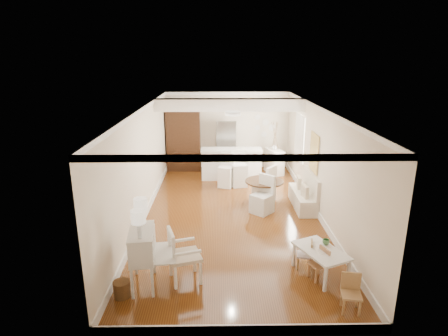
{
  "coord_description": "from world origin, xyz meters",
  "views": [
    {
      "loc": [
        -0.34,
        -9.14,
        4.0
      ],
      "look_at": [
        -0.19,
        0.3,
        1.19
      ],
      "focal_mm": 30.0,
      "sensor_mm": 36.0,
      "label": 1
    }
  ],
  "objects_px": {
    "kids_chair_a": "(318,264)",
    "sideboard": "(274,161)",
    "bar_stool_left": "(226,171)",
    "wicker_basket": "(122,289)",
    "fridge": "(236,146)",
    "kids_table": "(320,262)",
    "secretary_bureau": "(143,258)",
    "bar_stool_right": "(239,169)",
    "kids_chair_b": "(304,254)",
    "slip_chair_near": "(262,195)",
    "kids_chair_c": "(351,294)",
    "slip_chair_far": "(264,183)",
    "breakfast_counter": "(231,164)",
    "dining_table": "(264,193)",
    "gustavian_armchair": "(185,255)",
    "pantry_cabinet": "(184,139)"
  },
  "relations": [
    {
      "from": "kids_chair_b",
      "to": "bar_stool_left",
      "type": "height_order",
      "value": "bar_stool_left"
    },
    {
      "from": "kids_chair_c",
      "to": "sideboard",
      "type": "bearing_deg",
      "value": 101.23
    },
    {
      "from": "secretary_bureau",
      "to": "gustavian_armchair",
      "type": "distance_m",
      "value": 0.76
    },
    {
      "from": "wicker_basket",
      "to": "pantry_cabinet",
      "type": "distance_m",
      "value": 7.76
    },
    {
      "from": "breakfast_counter",
      "to": "bar_stool_right",
      "type": "bearing_deg",
      "value": -75.22
    },
    {
      "from": "kids_chair_b",
      "to": "dining_table",
      "type": "distance_m",
      "value": 3.32
    },
    {
      "from": "wicker_basket",
      "to": "kids_chair_a",
      "type": "height_order",
      "value": "kids_chair_a"
    },
    {
      "from": "bar_stool_left",
      "to": "fridge",
      "type": "xyz_separation_m",
      "value": [
        0.4,
        1.94,
        0.37
      ]
    },
    {
      "from": "breakfast_counter",
      "to": "sideboard",
      "type": "bearing_deg",
      "value": 20.38
    },
    {
      "from": "breakfast_counter",
      "to": "fridge",
      "type": "height_order",
      "value": "fridge"
    },
    {
      "from": "sideboard",
      "to": "secretary_bureau",
      "type": "bearing_deg",
      "value": -131.94
    },
    {
      "from": "kids_chair_a",
      "to": "bar_stool_left",
      "type": "relative_size",
      "value": 0.58
    },
    {
      "from": "slip_chair_near",
      "to": "slip_chair_far",
      "type": "relative_size",
      "value": 0.96
    },
    {
      "from": "slip_chair_near",
      "to": "bar_stool_left",
      "type": "bearing_deg",
      "value": 155.64
    },
    {
      "from": "secretary_bureau",
      "to": "kids_chair_a",
      "type": "bearing_deg",
      "value": -4.38
    },
    {
      "from": "slip_chair_far",
      "to": "bar_stool_left",
      "type": "bearing_deg",
      "value": -102.05
    },
    {
      "from": "kids_chair_b",
      "to": "slip_chair_near",
      "type": "distance_m",
      "value": 2.81
    },
    {
      "from": "bar_stool_right",
      "to": "bar_stool_left",
      "type": "bearing_deg",
      "value": 177.44
    },
    {
      "from": "wicker_basket",
      "to": "breakfast_counter",
      "type": "distance_m",
      "value": 6.95
    },
    {
      "from": "slip_chair_far",
      "to": "kids_chair_c",
      "type": "bearing_deg",
      "value": 46.14
    },
    {
      "from": "fridge",
      "to": "kids_table",
      "type": "bearing_deg",
      "value": -79.66
    },
    {
      "from": "kids_table",
      "to": "slip_chair_near",
      "type": "distance_m",
      "value": 3.09
    },
    {
      "from": "secretary_bureau",
      "to": "kids_table",
      "type": "distance_m",
      "value": 3.31
    },
    {
      "from": "wicker_basket",
      "to": "kids_chair_a",
      "type": "distance_m",
      "value": 3.57
    },
    {
      "from": "kids_chair_c",
      "to": "breakfast_counter",
      "type": "xyz_separation_m",
      "value": [
        -1.7,
        7.06,
        0.19
      ]
    },
    {
      "from": "slip_chair_near",
      "to": "bar_stool_right",
      "type": "relative_size",
      "value": 0.88
    },
    {
      "from": "kids_table",
      "to": "kids_chair_a",
      "type": "height_order",
      "value": "kids_chair_a"
    },
    {
      "from": "pantry_cabinet",
      "to": "bar_stool_right",
      "type": "bearing_deg",
      "value": -44.78
    },
    {
      "from": "dining_table",
      "to": "bar_stool_right",
      "type": "distance_m",
      "value": 1.75
    },
    {
      "from": "bar_stool_left",
      "to": "pantry_cabinet",
      "type": "bearing_deg",
      "value": 145.86
    },
    {
      "from": "kids_chair_b",
      "to": "fridge",
      "type": "distance_m",
      "value": 6.9
    },
    {
      "from": "fridge",
      "to": "kids_chair_a",
      "type": "bearing_deg",
      "value": -80.41
    },
    {
      "from": "kids_chair_b",
      "to": "breakfast_counter",
      "type": "height_order",
      "value": "breakfast_counter"
    },
    {
      "from": "slip_chair_near",
      "to": "pantry_cabinet",
      "type": "bearing_deg",
      "value": 162.77
    },
    {
      "from": "bar_stool_left",
      "to": "bar_stool_right",
      "type": "relative_size",
      "value": 0.93
    },
    {
      "from": "dining_table",
      "to": "slip_chair_near",
      "type": "height_order",
      "value": "slip_chair_near"
    },
    {
      "from": "kids_chair_b",
      "to": "breakfast_counter",
      "type": "xyz_separation_m",
      "value": [
        -1.24,
        5.74,
        0.22
      ]
    },
    {
      "from": "kids_chair_a",
      "to": "slip_chair_near",
      "type": "relative_size",
      "value": 0.61
    },
    {
      "from": "kids_chair_b",
      "to": "kids_chair_c",
      "type": "distance_m",
      "value": 1.4
    },
    {
      "from": "kids_chair_c",
      "to": "slip_chair_far",
      "type": "bearing_deg",
      "value": 109.58
    },
    {
      "from": "kids_chair_c",
      "to": "sideboard",
      "type": "xyz_separation_m",
      "value": [
        -0.16,
        7.63,
        0.11
      ]
    },
    {
      "from": "secretary_bureau",
      "to": "kids_chair_c",
      "type": "height_order",
      "value": "secretary_bureau"
    },
    {
      "from": "pantry_cabinet",
      "to": "kids_chair_a",
      "type": "bearing_deg",
      "value": -66.61
    },
    {
      "from": "kids_chair_a",
      "to": "kids_chair_b",
      "type": "height_order",
      "value": "kids_chair_a"
    },
    {
      "from": "wicker_basket",
      "to": "gustavian_armchair",
      "type": "bearing_deg",
      "value": 24.98
    },
    {
      "from": "kids_table",
      "to": "kids_chair_b",
      "type": "distance_m",
      "value": 0.34
    },
    {
      "from": "bar_stool_left",
      "to": "wicker_basket",
      "type": "bearing_deg",
      "value": -89.97
    },
    {
      "from": "gustavian_armchair",
      "to": "kids_chair_a",
      "type": "distance_m",
      "value": 2.48
    },
    {
      "from": "bar_stool_left",
      "to": "bar_stool_right",
      "type": "xyz_separation_m",
      "value": [
        0.42,
        0.06,
        0.04
      ]
    },
    {
      "from": "kids_chair_a",
      "to": "sideboard",
      "type": "height_order",
      "value": "sideboard"
    }
  ]
}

